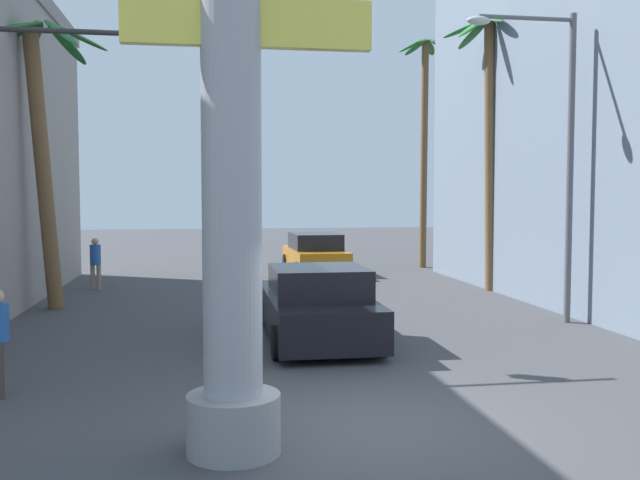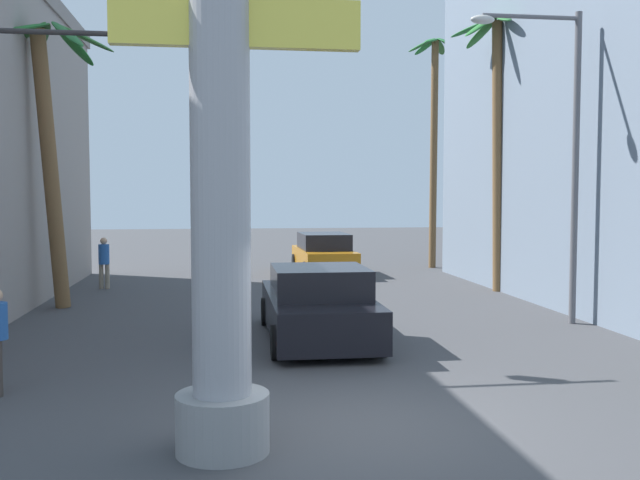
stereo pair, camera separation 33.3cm
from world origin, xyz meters
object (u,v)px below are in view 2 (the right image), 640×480
palm_tree_mid_right (498,111)px  pedestrian_far_left (104,259)px  street_lamp (559,136)px  neon_sign_pole (220,44)px  car_lead (318,306)px  palm_tree_mid_left (51,135)px  car_far (324,255)px  palm_tree_far_right (434,124)px  traffic_light_mast (67,126)px

palm_tree_mid_right → pedestrian_far_left: (-12.29, 2.27, -4.66)m
street_lamp → palm_tree_mid_right: size_ratio=0.84×
neon_sign_pole → street_lamp: size_ratio=1.38×
car_lead → palm_tree_mid_right: bearing=45.8°
palm_tree_mid_right → palm_tree_mid_left: size_ratio=1.14×
neon_sign_pole → car_far: bearing=78.3°
neon_sign_pole → palm_tree_far_right: size_ratio=1.05×
palm_tree_mid_left → palm_tree_far_right: palm_tree_far_right is taller
palm_tree_far_right → pedestrian_far_left: palm_tree_far_right is taller
street_lamp → pedestrian_far_left: bearing=145.5°
car_lead → pedestrian_far_left: size_ratio=3.04×
traffic_light_mast → pedestrian_far_left: bearing=95.5°
traffic_light_mast → palm_tree_far_right: (11.51, 14.63, 1.60)m
traffic_light_mast → palm_tree_mid_left: (-1.58, 5.69, 0.28)m
car_far → palm_tree_far_right: size_ratio=0.50×
car_lead → palm_tree_mid_right: (6.55, 6.73, 4.91)m
car_far → palm_tree_mid_left: palm_tree_mid_left is taller
palm_tree_mid_right → palm_tree_mid_left: 13.10m
neon_sign_pole → pedestrian_far_left: (-3.78, 15.28, -3.78)m
palm_tree_mid_right → traffic_light_mast: bearing=-146.9°
palm_tree_mid_right → car_far: bearing=130.2°
car_far → pedestrian_far_left: pedestrian_far_left is taller
neon_sign_pole → car_lead: neon_sign_pole is taller
pedestrian_far_left → car_lead: bearing=-57.4°
palm_tree_mid_right → palm_tree_far_right: 7.21m
car_far → palm_tree_mid_left: size_ratio=0.63×
street_lamp → traffic_light_mast: 10.74m
palm_tree_far_right → street_lamp: bearing=-94.1°
street_lamp → car_lead: 6.93m
neon_sign_pole → palm_tree_far_right: bearing=66.8°
street_lamp → pedestrian_far_left: (-11.52, 7.92, -3.42)m
palm_tree_mid_left → palm_tree_far_right: (13.09, 8.94, 1.32)m
car_far → palm_tree_far_right: 7.26m
palm_tree_far_right → traffic_light_mast: bearing=-128.2°
traffic_light_mast → palm_tree_mid_left: bearing=105.5°
traffic_light_mast → palm_tree_mid_right: bearing=33.1°
neon_sign_pole → pedestrian_far_left: neon_sign_pole is taller
street_lamp → palm_tree_mid_left: palm_tree_mid_left is taller
car_lead → car_far: size_ratio=1.07×
palm_tree_mid_right → palm_tree_far_right: (0.15, 7.21, 0.29)m
car_far → palm_tree_mid_left: (-8.27, -7.26, 3.85)m
car_lead → car_far: same height
neon_sign_pole → pedestrian_far_left: 16.19m
car_lead → palm_tree_mid_left: size_ratio=0.67×
street_lamp → palm_tree_far_right: palm_tree_far_right is taller
neon_sign_pole → car_lead: bearing=72.6°
car_lead → traffic_light_mast: bearing=-171.8°
street_lamp → palm_tree_mid_left: 12.78m
car_lead → car_far: 12.39m
car_far → neon_sign_pole: bearing=-101.7°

